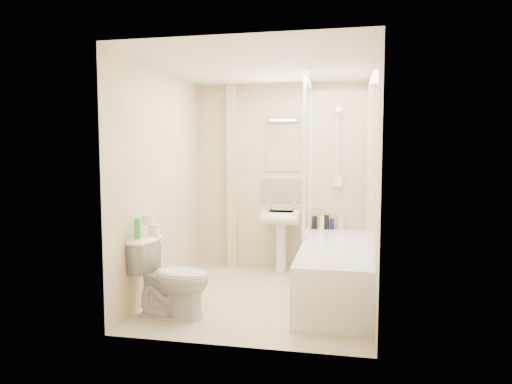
# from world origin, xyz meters

# --- Properties ---
(floor) EXTENTS (2.50, 2.50, 0.00)m
(floor) POSITION_xyz_m (0.00, 0.00, 0.00)
(floor) COLOR beige
(floor) RESTS_ON ground
(wall_back) EXTENTS (2.20, 0.02, 2.40)m
(wall_back) POSITION_xyz_m (0.00, 1.25, 1.20)
(wall_back) COLOR beige
(wall_back) RESTS_ON ground
(wall_left) EXTENTS (0.02, 2.50, 2.40)m
(wall_left) POSITION_xyz_m (-1.10, 0.00, 1.20)
(wall_left) COLOR beige
(wall_left) RESTS_ON ground
(wall_right) EXTENTS (0.02, 2.50, 2.40)m
(wall_right) POSITION_xyz_m (1.10, 0.00, 1.20)
(wall_right) COLOR beige
(wall_right) RESTS_ON ground
(ceiling) EXTENTS (2.20, 2.50, 0.02)m
(ceiling) POSITION_xyz_m (0.00, 0.00, 2.40)
(ceiling) COLOR white
(ceiling) RESTS_ON wall_back
(tile_back) EXTENTS (0.70, 0.01, 1.75)m
(tile_back) POSITION_xyz_m (0.75, 1.24, 1.42)
(tile_back) COLOR beige
(tile_back) RESTS_ON wall_back
(tile_right) EXTENTS (0.01, 2.10, 1.75)m
(tile_right) POSITION_xyz_m (1.09, 0.18, 1.42)
(tile_right) COLOR beige
(tile_right) RESTS_ON wall_right
(pipe_boxing) EXTENTS (0.12, 0.12, 2.40)m
(pipe_boxing) POSITION_xyz_m (-0.62, 1.19, 1.20)
(pipe_boxing) COLOR beige
(pipe_boxing) RESTS_ON ground
(splashback) EXTENTS (0.60, 0.02, 0.30)m
(splashback) POSITION_xyz_m (0.05, 1.24, 1.03)
(splashback) COLOR beige
(splashback) RESTS_ON wall_back
(mirror) EXTENTS (0.46, 0.01, 0.60)m
(mirror) POSITION_xyz_m (0.05, 1.24, 1.58)
(mirror) COLOR white
(mirror) RESTS_ON wall_back
(strip_light) EXTENTS (0.42, 0.07, 0.07)m
(strip_light) POSITION_xyz_m (0.05, 1.22, 1.95)
(strip_light) COLOR silver
(strip_light) RESTS_ON wall_back
(bathtub) EXTENTS (0.70, 2.10, 0.55)m
(bathtub) POSITION_xyz_m (0.75, 0.18, 0.29)
(bathtub) COLOR white
(bathtub) RESTS_ON ground
(shower_screen) EXTENTS (0.04, 0.92, 1.80)m
(shower_screen) POSITION_xyz_m (0.40, 0.80, 1.45)
(shower_screen) COLOR white
(shower_screen) RESTS_ON bathtub
(shower_fixture) EXTENTS (0.10, 0.16, 0.99)m
(shower_fixture) POSITION_xyz_m (0.75, 1.19, 1.55)
(shower_fixture) COLOR white
(shower_fixture) RESTS_ON wall_back
(pedestal_sink) EXTENTS (0.46, 0.44, 0.89)m
(pedestal_sink) POSITION_xyz_m (0.05, 1.01, 0.62)
(pedestal_sink) COLOR white
(pedestal_sink) RESTS_ON ground
(bottle_black_a) EXTENTS (0.06, 0.06, 0.17)m
(bottle_black_a) POSITION_xyz_m (0.47, 1.16, 0.63)
(bottle_black_a) COLOR black
(bottle_black_a) RESTS_ON bathtub
(bottle_white_a) EXTENTS (0.06, 0.06, 0.16)m
(bottle_white_a) POSITION_xyz_m (0.56, 1.16, 0.63)
(bottle_white_a) COLOR white
(bottle_white_a) RESTS_ON bathtub
(bottle_black_b) EXTENTS (0.06, 0.06, 0.18)m
(bottle_black_b) POSITION_xyz_m (0.62, 1.16, 0.64)
(bottle_black_b) COLOR black
(bottle_black_b) RESTS_ON bathtub
(bottle_blue) EXTENTS (0.05, 0.05, 0.14)m
(bottle_blue) POSITION_xyz_m (0.68, 1.16, 0.62)
(bottle_blue) COLOR #141353
(bottle_blue) RESTS_ON bathtub
(bottle_cream) EXTENTS (0.07, 0.07, 0.16)m
(bottle_cream) POSITION_xyz_m (0.80, 1.16, 0.63)
(bottle_cream) COLOR beige
(bottle_cream) RESTS_ON bathtub
(toilet) EXTENTS (0.54, 0.79, 0.74)m
(toilet) POSITION_xyz_m (-0.72, -0.70, 0.37)
(toilet) COLOR white
(toilet) RESTS_ON ground
(toilet_roll_lower) EXTENTS (0.10, 0.10, 0.11)m
(toilet_roll_lower) POSITION_xyz_m (-0.94, -0.59, 0.79)
(toilet_roll_lower) COLOR white
(toilet_roll_lower) RESTS_ON toilet
(toilet_roll_upper) EXTENTS (0.12, 0.12, 0.09)m
(toilet_roll_upper) POSITION_xyz_m (-0.99, -0.62, 0.89)
(toilet_roll_upper) COLOR white
(toilet_roll_upper) RESTS_ON toilet_roll_lower
(green_bottle) EXTENTS (0.06, 0.06, 0.19)m
(green_bottle) POSITION_xyz_m (-1.00, -0.80, 0.83)
(green_bottle) COLOR green
(green_bottle) RESTS_ON toilet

